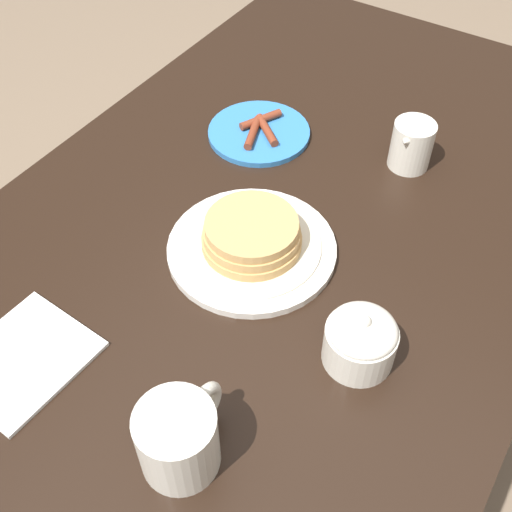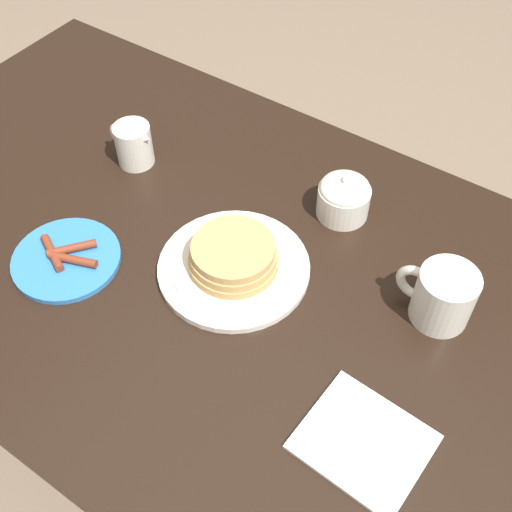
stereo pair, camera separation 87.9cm
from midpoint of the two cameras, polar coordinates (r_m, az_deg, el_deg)
ground_plane at (r=1.57m, az=14.20°, el=-26.84°), size 8.00×8.00×0.00m
dining_table at (r=1.01m, az=20.90°, el=-17.27°), size 1.46×0.83×0.73m
pancake_plate at (r=0.87m, az=22.55°, el=-15.50°), size 0.25×0.25×0.06m
side_plate_bacon at (r=1.02m, az=18.98°, el=-2.10°), size 0.18×0.18×0.02m
coffee_mug at (r=0.75m, az=24.21°, el=-36.98°), size 0.12×0.09×0.09m
creamer_pitcher at (r=1.06m, az=33.11°, el=-3.91°), size 0.10×0.07×0.09m
sugar_bowl at (r=0.86m, az=35.51°, el=-24.44°), size 0.09×0.09×0.09m
napkin at (r=0.77m, az=2.83°, el=-30.09°), size 0.17×0.15×0.01m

